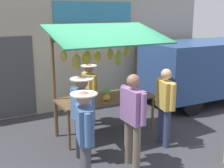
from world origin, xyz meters
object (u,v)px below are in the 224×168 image
(shopper_in_striped_shirt, at_px, (83,112))
(parked_van, at_px, (208,66))
(shopper_with_ponytail, at_px, (133,114))
(market_stall, at_px, (104,67))
(shopper_in_grey_tee, at_px, (165,102))
(vendor_with_sunhat, at_px, (89,90))
(shopper_with_shopping_bag, at_px, (85,132))

(shopper_in_striped_shirt, distance_m, parked_van, 5.21)
(shopper_with_ponytail, relative_size, shopper_in_striped_shirt, 1.05)
(market_stall, bearing_deg, shopper_in_grey_tee, 124.98)
(shopper_in_striped_shirt, bearing_deg, market_stall, -54.53)
(vendor_with_sunhat, xyz_separation_m, parked_van, (-4.04, -0.01, 0.24))
(market_stall, height_order, vendor_with_sunhat, market_stall)
(shopper_with_ponytail, height_order, shopper_in_striped_shirt, shopper_with_ponytail)
(market_stall, xyz_separation_m, shopper_in_grey_tee, (-0.81, 1.16, -0.60))
(shopper_in_grey_tee, bearing_deg, parked_van, -46.89)
(shopper_with_ponytail, relative_size, shopper_in_grey_tee, 1.05)
(shopper_with_ponytail, bearing_deg, market_stall, -9.42)
(shopper_in_grey_tee, distance_m, parked_van, 3.69)
(parked_van, bearing_deg, vendor_with_sunhat, 1.69)
(market_stall, relative_size, shopper_in_grey_tee, 1.52)
(shopper_with_ponytail, xyz_separation_m, parked_van, (-4.24, -2.30, 0.11))
(shopper_with_shopping_bag, height_order, shopper_in_grey_tee, shopper_in_grey_tee)
(shopper_with_shopping_bag, distance_m, shopper_with_ponytail, 1.04)
(market_stall, bearing_deg, shopper_with_shopping_bag, 54.86)
(shopper_with_shopping_bag, distance_m, parked_van, 5.82)
(vendor_with_sunhat, distance_m, shopper_with_shopping_bag, 2.77)
(shopper_with_shopping_bag, distance_m, shopper_in_grey_tee, 2.18)
(market_stall, relative_size, shopper_in_striped_shirt, 1.53)
(shopper_with_ponytail, xyz_separation_m, shopper_in_striped_shirt, (0.69, -0.63, -0.04))
(market_stall, bearing_deg, vendor_with_sunhat, -85.52)
(vendor_with_sunhat, height_order, shopper_with_ponytail, shopper_with_ponytail)
(shopper_in_grey_tee, relative_size, shopper_in_striped_shirt, 1.00)
(shopper_in_striped_shirt, xyz_separation_m, parked_van, (-4.93, -1.67, 0.15))
(shopper_with_shopping_bag, xyz_separation_m, shopper_in_striped_shirt, (-0.32, -0.83, 0.02))
(shopper_with_ponytail, distance_m, parked_van, 4.83)
(shopper_in_striped_shirt, bearing_deg, shopper_with_shopping_bag, 148.73)
(shopper_with_ponytail, height_order, parked_van, parked_van)
(shopper_in_grey_tee, bearing_deg, shopper_in_striped_shirt, 96.38)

